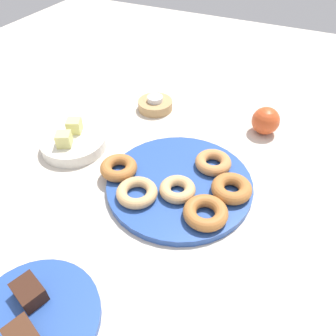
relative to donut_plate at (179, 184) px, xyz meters
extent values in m
plane|color=beige|center=(0.00, 0.00, -0.01)|extent=(2.40, 2.40, 0.00)
cylinder|color=#284C9E|center=(0.00, 0.00, 0.00)|extent=(0.34, 0.34, 0.02)
torus|color=#C6844C|center=(0.08, -0.05, 0.02)|extent=(0.11, 0.11, 0.03)
torus|color=#AD6B33|center=(-0.03, 0.14, 0.02)|extent=(0.13, 0.13, 0.03)
torus|color=#AD6B33|center=(0.01, -0.12, 0.02)|extent=(0.13, 0.13, 0.03)
torus|color=tan|center=(-0.04, -0.01, 0.02)|extent=(0.11, 0.11, 0.03)
torus|color=tan|center=(-0.08, 0.07, 0.02)|extent=(0.13, 0.13, 0.02)
torus|color=#AD6B33|center=(-0.08, -0.09, 0.02)|extent=(0.11, 0.11, 0.03)
cylinder|color=#284C9E|center=(-0.39, 0.09, 0.00)|extent=(0.22, 0.22, 0.01)
cube|color=#381E14|center=(-0.37, 0.12, 0.02)|extent=(0.06, 0.06, 0.03)
cylinder|color=tan|center=(0.28, 0.21, 0.01)|extent=(0.11, 0.11, 0.03)
cylinder|color=silver|center=(0.28, 0.21, 0.03)|extent=(0.05, 0.05, 0.01)
cylinder|color=silver|center=(0.01, 0.32, 0.01)|extent=(0.17, 0.17, 0.03)
cube|color=#DBD67A|center=(-0.02, 0.32, 0.04)|extent=(0.05, 0.05, 0.04)
cube|color=#DBD67A|center=(0.04, 0.33, 0.04)|extent=(0.05, 0.05, 0.04)
sphere|color=#CC4C23|center=(0.30, -0.13, 0.03)|extent=(0.08, 0.08, 0.08)
camera|label=1|loc=(-0.51, -0.21, 0.55)|focal=35.27mm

